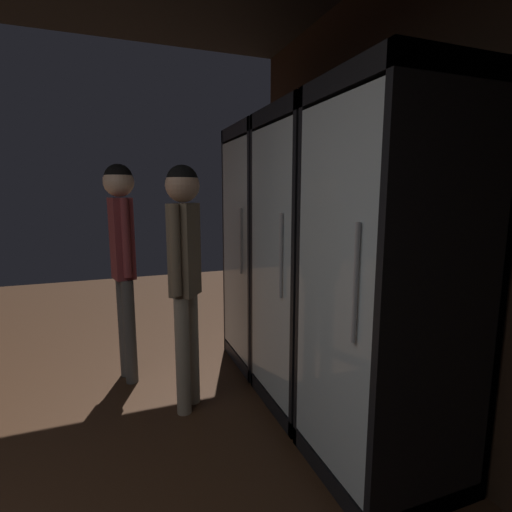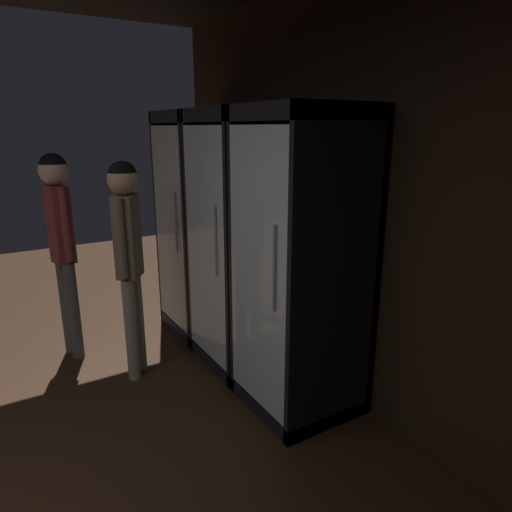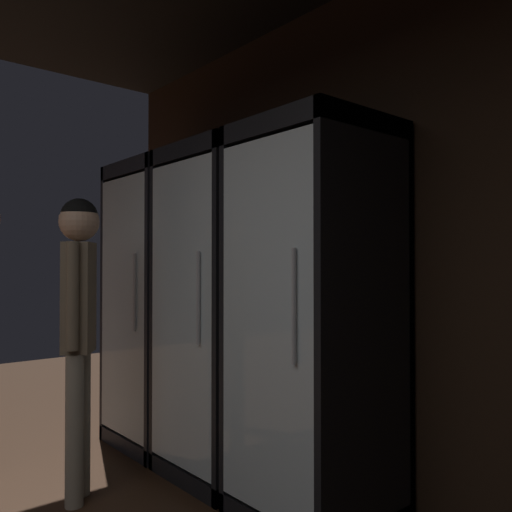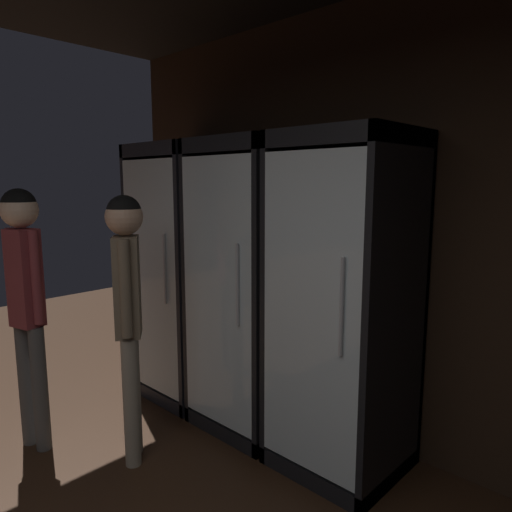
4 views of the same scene
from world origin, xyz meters
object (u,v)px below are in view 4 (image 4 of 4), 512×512
cooler_left (257,288)px  shopper_near (128,294)px  cooler_far_left (191,274)px  cooler_center (348,307)px  shopper_far (25,284)px

cooler_left → shopper_near: size_ratio=1.22×
cooler_far_left → shopper_near: cooler_far_left is taller
cooler_far_left → shopper_near: (0.52, -0.88, 0.08)m
cooler_far_left → cooler_center: same height
cooler_far_left → cooler_left: size_ratio=1.00×
cooler_far_left → shopper_far: (-0.06, -1.25, 0.11)m
cooler_left → shopper_near: 0.91m
cooler_center → shopper_near: bearing=-137.1°
cooler_left → shopper_far: 1.48m
cooler_left → shopper_far: bearing=-122.5°
shopper_near → cooler_far_left: bearing=120.3°
cooler_left → shopper_near: bearing=-103.8°
cooler_left → shopper_near: (-0.22, -0.88, 0.08)m
shopper_near → shopper_far: (-0.57, -0.36, 0.03)m
cooler_center → shopper_far: bearing=-140.8°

